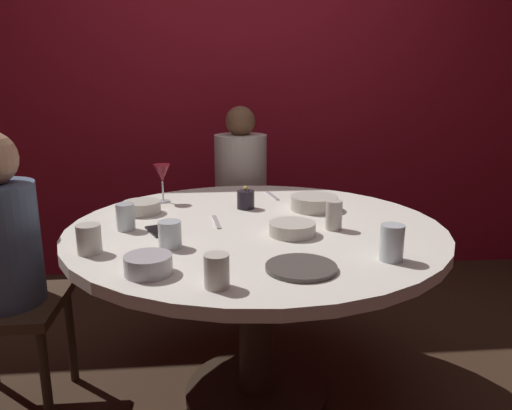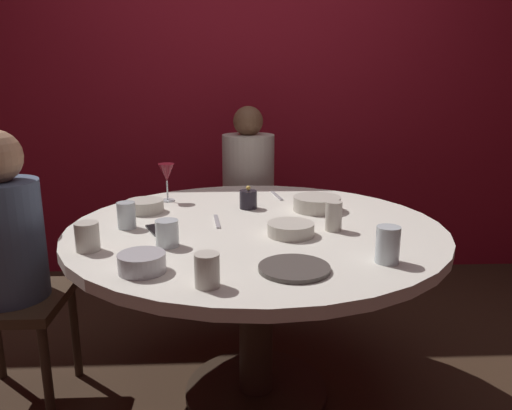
{
  "view_description": "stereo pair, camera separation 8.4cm",
  "coord_description": "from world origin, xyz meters",
  "px_view_note": "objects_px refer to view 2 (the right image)",
  "views": [
    {
      "loc": [
        -0.17,
        -1.83,
        1.31
      ],
      "look_at": [
        0.0,
        0.0,
        0.83
      ],
      "focal_mm": 34.56,
      "sensor_mm": 36.0,
      "label": 1
    },
    {
      "loc": [
        -0.08,
        -1.84,
        1.31
      ],
      "look_at": [
        0.0,
        0.0,
        0.83
      ],
      "focal_mm": 34.56,
      "sensor_mm": 36.0,
      "label": 2
    }
  ],
  "objects_px": {
    "seated_diner_left": "(5,240)",
    "cup_by_left_diner": "(334,216)",
    "cup_beside_wine": "(126,215)",
    "cup_by_right_diner": "(87,237)",
    "cell_phone": "(159,230)",
    "dining_table": "(256,258)",
    "bowl_salad_center": "(317,204)",
    "cup_far_edge": "(167,233)",
    "bowl_serving_large": "(142,263)",
    "candle_holder": "(248,199)",
    "dinner_plate": "(294,268)",
    "wine_glass": "(167,174)",
    "cup_center_front": "(207,270)",
    "cup_near_candle": "(388,245)",
    "seated_diner_back": "(248,184)",
    "bowl_sauce_side": "(291,229)",
    "bowl_small_white": "(145,206)"
  },
  "relations": [
    {
      "from": "candle_holder",
      "to": "cup_center_front",
      "type": "height_order",
      "value": "candle_holder"
    },
    {
      "from": "seated_diner_back",
      "to": "cup_beside_wine",
      "type": "bearing_deg",
      "value": -26.51
    },
    {
      "from": "cup_by_right_diner",
      "to": "candle_holder",
      "type": "bearing_deg",
      "value": 43.73
    },
    {
      "from": "seated_diner_back",
      "to": "dinner_plate",
      "type": "distance_m",
      "value": 1.45
    },
    {
      "from": "bowl_salad_center",
      "to": "cup_near_candle",
      "type": "xyz_separation_m",
      "value": [
        0.11,
        -0.63,
        0.03
      ]
    },
    {
      "from": "seated_diner_left",
      "to": "cup_by_left_diner",
      "type": "bearing_deg",
      "value": -3.84
    },
    {
      "from": "candle_holder",
      "to": "bowl_salad_center",
      "type": "xyz_separation_m",
      "value": [
        0.3,
        -0.05,
        -0.01
      ]
    },
    {
      "from": "bowl_salad_center",
      "to": "cup_center_front",
      "type": "xyz_separation_m",
      "value": [
        -0.43,
        -0.79,
        0.02
      ]
    },
    {
      "from": "cup_near_candle",
      "to": "cup_center_front",
      "type": "bearing_deg",
      "value": -163.88
    },
    {
      "from": "seated_diner_back",
      "to": "dinner_plate",
      "type": "height_order",
      "value": "seated_diner_back"
    },
    {
      "from": "bowl_serving_large",
      "to": "bowl_sauce_side",
      "type": "xyz_separation_m",
      "value": [
        0.48,
        0.33,
        -0.0
      ]
    },
    {
      "from": "cup_beside_wine",
      "to": "cell_phone",
      "type": "bearing_deg",
      "value": -17.09
    },
    {
      "from": "seated_diner_left",
      "to": "wine_glass",
      "type": "xyz_separation_m",
      "value": [
        0.57,
        0.4,
        0.18
      ]
    },
    {
      "from": "cup_by_left_diner",
      "to": "bowl_salad_center",
      "type": "bearing_deg",
      "value": 92.69
    },
    {
      "from": "dinner_plate",
      "to": "wine_glass",
      "type": "bearing_deg",
      "value": 118.89
    },
    {
      "from": "cup_by_left_diner",
      "to": "cup_center_front",
      "type": "relative_size",
      "value": 1.17
    },
    {
      "from": "seated_diner_left",
      "to": "candle_holder",
      "type": "height_order",
      "value": "seated_diner_left"
    },
    {
      "from": "seated_diner_back",
      "to": "cup_by_right_diner",
      "type": "bearing_deg",
      "value": -24.68
    },
    {
      "from": "bowl_serving_large",
      "to": "cup_by_right_diner",
      "type": "relative_size",
      "value": 1.47
    },
    {
      "from": "candle_holder",
      "to": "cup_beside_wine",
      "type": "bearing_deg",
      "value": -149.9
    },
    {
      "from": "cup_center_front",
      "to": "bowl_small_white",
      "type": "bearing_deg",
      "value": 111.05
    },
    {
      "from": "bowl_serving_large",
      "to": "bowl_salad_center",
      "type": "relative_size",
      "value": 0.69
    },
    {
      "from": "candle_holder",
      "to": "cell_phone",
      "type": "bearing_deg",
      "value": -137.82
    },
    {
      "from": "cup_by_right_diner",
      "to": "cup_beside_wine",
      "type": "relative_size",
      "value": 0.95
    },
    {
      "from": "wine_glass",
      "to": "cup_beside_wine",
      "type": "distance_m",
      "value": 0.44
    },
    {
      "from": "wine_glass",
      "to": "cup_center_front",
      "type": "bearing_deg",
      "value": -76.66
    },
    {
      "from": "cup_near_candle",
      "to": "cup_beside_wine",
      "type": "xyz_separation_m",
      "value": [
        -0.88,
        0.4,
        -0.01
      ]
    },
    {
      "from": "bowl_sauce_side",
      "to": "cup_center_front",
      "type": "bearing_deg",
      "value": -122.37
    },
    {
      "from": "dinner_plate",
      "to": "cup_by_right_diner",
      "type": "relative_size",
      "value": 2.24
    },
    {
      "from": "bowl_salad_center",
      "to": "seated_diner_left",
      "type": "bearing_deg",
      "value": -170.57
    },
    {
      "from": "wine_glass",
      "to": "cup_by_right_diner",
      "type": "distance_m",
      "value": 0.7
    },
    {
      "from": "cup_by_right_diner",
      "to": "cell_phone",
      "type": "bearing_deg",
      "value": 46.18
    },
    {
      "from": "seated_diner_left",
      "to": "bowl_sauce_side",
      "type": "relative_size",
      "value": 6.63
    },
    {
      "from": "seated_diner_left",
      "to": "cup_by_left_diner",
      "type": "xyz_separation_m",
      "value": [
        1.25,
        -0.08,
        0.1
      ]
    },
    {
      "from": "dining_table",
      "to": "bowl_salad_center",
      "type": "distance_m",
      "value": 0.38
    },
    {
      "from": "cell_phone",
      "to": "cup_near_candle",
      "type": "distance_m",
      "value": 0.84
    },
    {
      "from": "bowl_sauce_side",
      "to": "bowl_small_white",
      "type": "bearing_deg",
      "value": 149.04
    },
    {
      "from": "cup_by_left_diner",
      "to": "cup_far_edge",
      "type": "height_order",
      "value": "cup_by_left_diner"
    },
    {
      "from": "bowl_salad_center",
      "to": "bowl_small_white",
      "type": "relative_size",
      "value": 1.29
    },
    {
      "from": "cup_by_left_diner",
      "to": "cup_beside_wine",
      "type": "xyz_separation_m",
      "value": [
        -0.78,
        0.06,
        -0.0
      ]
    },
    {
      "from": "wine_glass",
      "to": "cup_by_left_diner",
      "type": "relative_size",
      "value": 1.59
    },
    {
      "from": "dinner_plate",
      "to": "bowl_salad_center",
      "type": "xyz_separation_m",
      "value": [
        0.18,
        0.68,
        0.02
      ]
    },
    {
      "from": "seated_diner_left",
      "to": "cup_near_candle",
      "type": "height_order",
      "value": "seated_diner_left"
    },
    {
      "from": "seated_diner_back",
      "to": "cup_center_front",
      "type": "xyz_separation_m",
      "value": [
        -0.16,
        -1.55,
        0.09
      ]
    },
    {
      "from": "seated_diner_left",
      "to": "wine_glass",
      "type": "height_order",
      "value": "seated_diner_left"
    },
    {
      "from": "bowl_small_white",
      "to": "bowl_sauce_side",
      "type": "distance_m",
      "value": 0.68
    },
    {
      "from": "dinner_plate",
      "to": "bowl_salad_center",
      "type": "relative_size",
      "value": 1.06
    },
    {
      "from": "cup_by_left_diner",
      "to": "cup_by_right_diner",
      "type": "xyz_separation_m",
      "value": [
        -0.86,
        -0.19,
        -0.01
      ]
    },
    {
      "from": "dining_table",
      "to": "bowl_serving_large",
      "type": "height_order",
      "value": "bowl_serving_large"
    },
    {
      "from": "cell_phone",
      "to": "cup_far_edge",
      "type": "distance_m",
      "value": 0.19
    }
  ]
}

